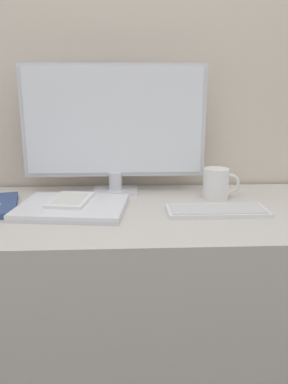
% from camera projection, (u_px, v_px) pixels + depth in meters
% --- Properties ---
extents(wall_back, '(3.60, 0.05, 2.40)m').
position_uv_depth(wall_back, '(138.00, 62.00, 1.33)').
color(wall_back, beige).
rests_on(wall_back, ground_plane).
extents(desk, '(1.44, 0.59, 0.75)m').
position_uv_depth(desk, '(142.00, 319.00, 1.22)').
color(desk, beige).
rests_on(desk, ground_plane).
extents(monitor, '(0.62, 0.11, 0.43)m').
position_uv_depth(monitor, '(114.00, 125.00, 1.26)').
color(monitor, silver).
rests_on(monitor, desk).
extents(keyboard, '(0.29, 0.12, 0.01)m').
position_uv_depth(keyboard, '(217.00, 211.00, 1.09)').
color(keyboard, silver).
rests_on(keyboard, desk).
extents(laptop, '(0.34, 0.29, 0.02)m').
position_uv_depth(laptop, '(73.00, 207.00, 1.11)').
color(laptop, silver).
rests_on(laptop, desk).
extents(ereader, '(0.14, 0.18, 0.01)m').
position_uv_depth(ereader, '(71.00, 200.00, 1.13)').
color(ereader, white).
rests_on(ereader, laptop).
extents(coffee_mug, '(0.12, 0.08, 0.10)m').
position_uv_depth(coffee_mug, '(217.00, 184.00, 1.23)').
color(coffee_mug, white).
rests_on(coffee_mug, desk).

